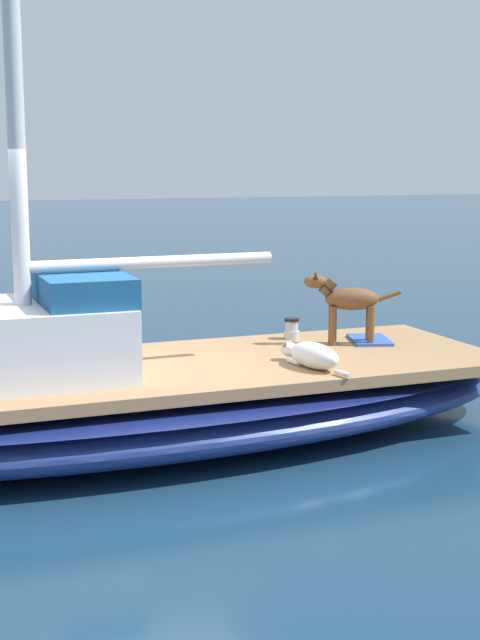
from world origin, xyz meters
name	(u,v)px	position (x,y,z in m)	size (l,w,h in m)	color
ground_plane	(134,442)	(0.00, 0.00, 0.00)	(120.00, 120.00, 0.00)	navy
sailboat_main	(134,405)	(0.00, 0.00, 0.34)	(2.75, 7.32, 0.66)	navy
dog_white	(312,355)	(-0.58, -1.42, 0.77)	(0.95, 0.35, 0.22)	silver
dog_brown	(347,301)	(0.20, -2.21, 1.08)	(0.46, 0.89, 0.70)	brown
deck_winch	(292,329)	(0.66, -1.84, 0.76)	(0.16, 0.16, 0.21)	#B7B7BC
deck_towel	(370,340)	(0.23, -2.49, 0.68)	(0.56, 0.36, 0.03)	blue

